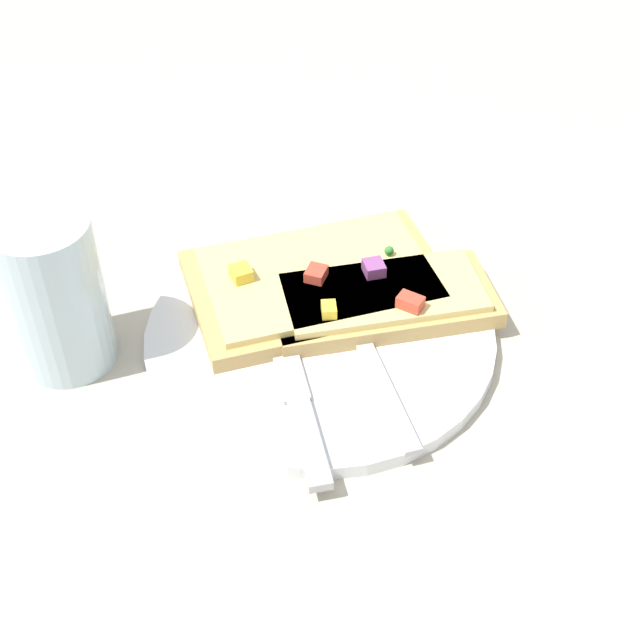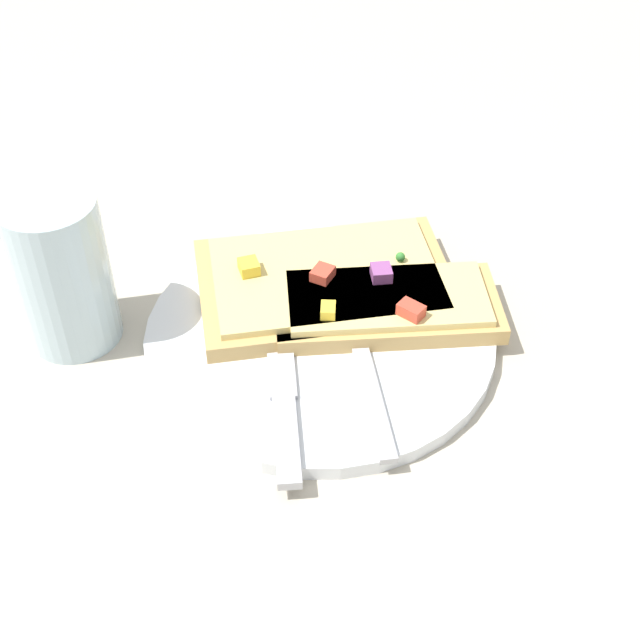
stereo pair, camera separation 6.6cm
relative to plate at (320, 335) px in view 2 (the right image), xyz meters
The scene contains 8 objects.
ground_plane 0.01m from the plate, ahead, with size 4.00×4.00×0.00m, color #BCB29E.
plate is the anchor object (origin of this frame).
fork 0.04m from the plate, 86.67° to the right, with size 0.15×0.16×0.01m.
knife 0.07m from the plate, 162.83° to the right, with size 0.16×0.15×0.01m.
pizza_slice_main 0.05m from the plate, 34.00° to the left, with size 0.24×0.23×0.03m.
pizza_slice_corner 0.06m from the plate, 32.60° to the right, with size 0.18×0.18×0.03m.
crumb_scatter 0.04m from the plate, 86.02° to the left, with size 0.08×0.04×0.01m.
drinking_glass 0.20m from the plate, 126.54° to the left, with size 0.07×0.07×0.12m.
Camera 2 is at (-0.39, -0.31, 0.48)m, focal length 50.00 mm.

